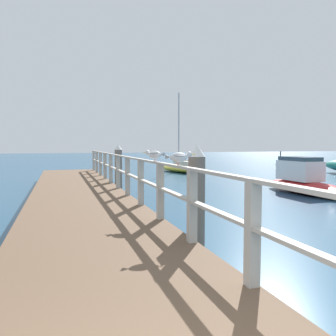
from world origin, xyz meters
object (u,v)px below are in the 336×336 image
seagull_foreground (179,157)px  boat_4 (305,181)px  dock_piling_near (197,202)px  channel_buoy (280,165)px  seagull_background (154,154)px  dock_piling_far (118,169)px  boat_3 (181,168)px

seagull_foreground → boat_4: seagull_foreground is taller
dock_piling_near → channel_buoy: size_ratio=1.37×
seagull_background → dock_piling_near: bearing=-112.6°
seagull_background → channel_buoy: (14.45, 16.12, -1.37)m
seagull_background → channel_buoy: 21.70m
dock_piling_far → channel_buoy: size_ratio=1.37×
channel_buoy → boat_4: bearing=-121.7°
channel_buoy → seagull_foreground: bearing=-129.5°
dock_piling_near → boat_4: (7.07, 6.02, -0.50)m
seagull_foreground → dock_piling_far: bearing=177.0°
seagull_background → dock_piling_far: bearing=46.5°
dock_piling_near → seagull_foreground: dock_piling_near is taller
boat_3 → boat_4: (1.15, -11.19, 0.15)m
channel_buoy → seagull_background: bearing=-131.9°
boat_4 → dock_piling_far: bearing=164.2°
dock_piling_far → seagull_background: (-0.39, -6.59, 0.76)m
seagull_foreground → boat_3: 18.55m
boat_4 → channel_buoy: 13.31m
seagull_foreground → seagull_background: same height
dock_piling_near → dock_piling_far: 7.81m
dock_piling_far → channel_buoy: bearing=34.1°
boat_4 → seagull_foreground: bearing=-141.7°
dock_piling_near → boat_3: size_ratio=0.35×
seagull_foreground → boat_4: (7.44, 6.20, -1.26)m
dock_piling_far → seagull_foreground: dock_piling_far is taller
seagull_foreground → boat_4: size_ratio=0.11×
dock_piling_near → seagull_foreground: 0.87m
dock_piling_far → channel_buoy: 17.00m
boat_4 → dock_piling_near: bearing=-141.1°
dock_piling_near → seagull_background: (-0.39, 1.22, 0.76)m
boat_3 → boat_4: bearing=-97.4°
dock_piling_far → channel_buoy: dock_piling_far is taller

